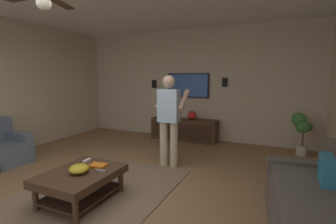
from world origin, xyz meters
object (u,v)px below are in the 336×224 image
potted_plant_short (301,126)px  remote_black (81,169)px  couch (326,219)px  media_console (184,129)px  tv (188,85)px  book (98,166)px  wall_speaker_left (225,82)px  vase_round (192,115)px  wall_speaker_right (154,84)px  person_standing (169,115)px  remote_grey (101,171)px  bowl (79,169)px  remote_white (87,160)px  coffee_table (81,179)px

potted_plant_short → remote_black: 4.30m
couch → media_console: (3.26, 2.62, -0.04)m
tv → book: tv is taller
wall_speaker_left → vase_round: bearing=111.6°
media_console → wall_speaker_right: size_ratio=7.73×
person_standing → media_console: bearing=9.1°
person_standing → vase_round: (1.82, 0.18, -0.27)m
remote_grey → bowl: bearing=27.0°
potted_plant_short → bowl: 4.33m
remote_white → bowl: bearing=-155.4°
person_standing → remote_white: size_ratio=10.93×
couch → wall_speaker_right: bearing=-50.1°
bowl → book: bearing=-15.6°
person_standing → remote_white: (-1.30, 0.73, -0.52)m
couch → remote_black: 2.78m
media_console → tv: bearing=-180.0°
tv → vase_round: 0.81m
media_console → person_standing: person_standing is taller
potted_plant_short → remote_grey: size_ratio=5.91×
tv → bowl: (-3.77, 0.10, -0.94)m
coffee_table → book: 0.28m
tv → person_standing: tv is taller
remote_white → wall_speaker_left: size_ratio=0.68×
bowl → vase_round: size_ratio=1.13×
potted_plant_short → remote_black: bearing=139.7°
coffee_table → remote_black: remote_black is taller
bowl → remote_white: (0.38, 0.23, -0.04)m
media_console → bowl: 3.54m
tv → remote_white: (-3.39, 0.32, -0.98)m
vase_round → wall_speaker_right: 1.46m
coffee_table → bowl: bearing=-152.2°
tv → media_console: bearing=0.0°
couch → vase_round: bearing=-59.2°
tv → remote_white: 3.55m
coffee_table → remote_white: 0.41m
book → remote_white: bearing=-29.0°
tv → remote_black: tv is taller
couch → wall_speaker_left: 4.06m
book → remote_grey: bearing=130.2°
couch → bowl: size_ratio=7.96×
couch → potted_plant_short: potted_plant_short is taller
person_standing → wall_speaker_right: (2.11, 1.39, 0.49)m
bowl → wall_speaker_right: 4.01m
bowl → wall_speaker_right: wall_speaker_right is taller
bowl → wall_speaker_left: (3.78, -1.05, 1.03)m
wall_speaker_right → wall_speaker_left: bearing=-90.0°
coffee_table → potted_plant_short: bearing=-39.5°
bowl → remote_grey: size_ratio=1.65×
tv → bowl: 3.89m
coffee_table → vase_round: bearing=-5.6°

